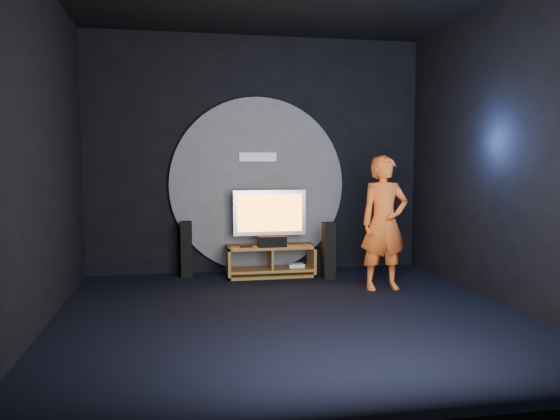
% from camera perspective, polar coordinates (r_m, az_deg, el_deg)
% --- Properties ---
extents(floor, '(5.00, 5.00, 0.00)m').
position_cam_1_polar(floor, '(5.97, 1.07, -11.00)').
color(floor, black).
rests_on(floor, ground).
extents(back_wall, '(5.00, 0.04, 3.50)m').
position_cam_1_polar(back_wall, '(8.20, -2.44, 5.76)').
color(back_wall, black).
rests_on(back_wall, ground).
extents(front_wall, '(5.00, 0.04, 3.50)m').
position_cam_1_polar(front_wall, '(3.32, 9.85, 6.67)').
color(front_wall, black).
rests_on(front_wall, ground).
extents(left_wall, '(0.04, 5.00, 3.50)m').
position_cam_1_polar(left_wall, '(5.78, -24.12, 5.60)').
color(left_wall, black).
rests_on(left_wall, ground).
extents(right_wall, '(0.04, 5.00, 3.50)m').
position_cam_1_polar(right_wall, '(6.70, 22.64, 5.52)').
color(right_wall, black).
rests_on(right_wall, ground).
extents(wall_disc_panel, '(2.60, 0.11, 2.60)m').
position_cam_1_polar(wall_disc_panel, '(8.15, -2.37, 2.61)').
color(wall_disc_panel, '#515156').
rests_on(wall_disc_panel, ground).
extents(media_console, '(1.26, 0.45, 0.45)m').
position_cam_1_polar(media_console, '(7.91, -0.95, -5.53)').
color(media_console, olive).
rests_on(media_console, ground).
extents(tv, '(1.06, 0.22, 0.79)m').
position_cam_1_polar(tv, '(7.88, -1.10, -0.52)').
color(tv, '#BBBBC3').
rests_on(tv, media_console).
extents(center_speaker, '(0.40, 0.15, 0.15)m').
position_cam_1_polar(center_speaker, '(7.71, -0.83, -3.33)').
color(center_speaker, black).
rests_on(center_speaker, media_console).
extents(remote, '(0.18, 0.05, 0.02)m').
position_cam_1_polar(remote, '(7.69, -3.51, -3.84)').
color(remote, black).
rests_on(remote, media_console).
extents(tower_speaker_left, '(0.16, 0.18, 0.80)m').
position_cam_1_polar(tower_speaker_left, '(7.94, -9.75, -4.06)').
color(tower_speaker_left, black).
rests_on(tower_speaker_left, ground).
extents(tower_speaker_right, '(0.16, 0.18, 0.80)m').
position_cam_1_polar(tower_speaker_right, '(7.74, 5.10, -4.25)').
color(tower_speaker_right, black).
rests_on(tower_speaker_right, ground).
extents(subwoofer, '(0.31, 0.31, 0.34)m').
position_cam_1_polar(subwoofer, '(8.28, 4.60, -5.25)').
color(subwoofer, black).
rests_on(subwoofer, ground).
extents(player, '(0.65, 0.44, 1.73)m').
position_cam_1_polar(player, '(7.15, 10.84, -1.33)').
color(player, orange).
rests_on(player, ground).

